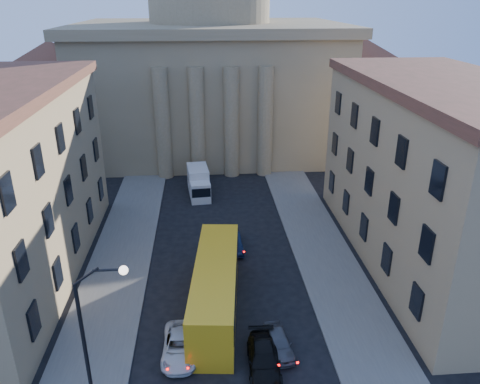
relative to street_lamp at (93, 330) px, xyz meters
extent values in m
cube|color=#595651|center=(-1.53, 10.00, -5.21)|extent=(5.00, 60.00, 0.15)
cube|color=#595651|center=(15.47, 10.00, -5.21)|extent=(5.00, 60.00, 0.15)
cube|color=#806F4E|center=(6.97, 48.00, 2.71)|extent=(34.00, 26.00, 16.00)
cube|color=#806F4E|center=(6.97, 48.00, 11.11)|extent=(35.50, 27.50, 1.20)
cube|color=#806F4E|center=(-14.03, 46.00, 0.21)|extent=(13.00, 13.00, 11.00)
cone|color=#533423|center=(-14.03, 46.00, 7.71)|extent=(26.02, 26.02, 4.00)
cube|color=#806F4E|center=(27.97, 46.00, 0.21)|extent=(13.00, 13.00, 11.00)
cone|color=#533423|center=(27.97, 46.00, 7.71)|extent=(26.02, 26.02, 4.00)
cylinder|color=#806F4E|center=(0.97, 34.80, 1.21)|extent=(1.80, 1.80, 13.00)
cylinder|color=#806F4E|center=(4.97, 34.80, 1.21)|extent=(1.80, 1.80, 13.00)
cylinder|color=#806F4E|center=(8.97, 34.80, 1.21)|extent=(1.80, 1.80, 13.00)
cylinder|color=#806F4E|center=(12.97, 34.80, 1.21)|extent=(1.80, 1.80, 13.00)
cube|color=#9B825B|center=(23.97, 14.00, 1.71)|extent=(11.00, 26.00, 14.00)
cube|color=#533423|center=(23.97, 14.00, 9.01)|extent=(11.60, 26.60, 0.80)
cylinder|color=black|center=(-0.53, 0.00, -1.29)|extent=(0.20, 0.20, 8.00)
cylinder|color=black|center=(0.02, 0.00, 3.06)|extent=(1.30, 0.12, 0.96)
cylinder|color=black|center=(1.02, 0.00, 3.36)|extent=(1.30, 0.12, 0.12)
sphere|color=white|center=(1.77, 0.00, 3.31)|extent=(0.44, 0.44, 0.44)
imported|color=silver|center=(3.81, 3.96, -4.66)|extent=(2.12, 4.51, 1.25)
imported|color=black|center=(8.77, 2.35, -4.62)|extent=(2.06, 4.67, 1.34)
imported|color=#4B4B50|center=(9.87, 3.78, -4.67)|extent=(1.80, 3.72, 1.22)
imported|color=#0E1932|center=(7.77, 16.70, -4.56)|extent=(1.93, 4.52, 1.45)
cube|color=gold|center=(6.17, 8.31, -3.54)|extent=(3.98, 12.60, 3.49)
cube|color=black|center=(6.17, 8.31, -2.98)|extent=(3.98, 11.93, 1.24)
cylinder|color=black|center=(4.62, 3.93, -4.72)|extent=(0.44, 1.15, 1.13)
cylinder|color=black|center=(6.86, 3.72, -4.72)|extent=(0.44, 1.15, 1.13)
cylinder|color=black|center=(5.47, 12.90, -4.72)|extent=(0.44, 1.15, 1.13)
cylinder|color=black|center=(7.72, 12.69, -4.72)|extent=(0.44, 1.15, 1.13)
cube|color=silver|center=(5.14, 27.18, -4.21)|extent=(2.25, 2.34, 2.15)
cube|color=black|center=(5.24, 26.15, -3.94)|extent=(1.97, 0.30, 0.98)
cube|color=silver|center=(4.91, 29.58, -3.72)|extent=(2.50, 3.95, 2.77)
cylinder|color=black|center=(4.28, 26.73, -4.88)|extent=(0.33, 0.83, 0.81)
cylinder|color=black|center=(6.06, 26.90, -4.88)|extent=(0.33, 0.83, 0.81)
cylinder|color=black|center=(3.94, 30.30, -4.88)|extent=(0.33, 0.83, 0.81)
cylinder|color=black|center=(5.72, 30.47, -4.88)|extent=(0.33, 0.83, 0.81)
camera|label=1|loc=(5.66, -18.88, 15.04)|focal=35.00mm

